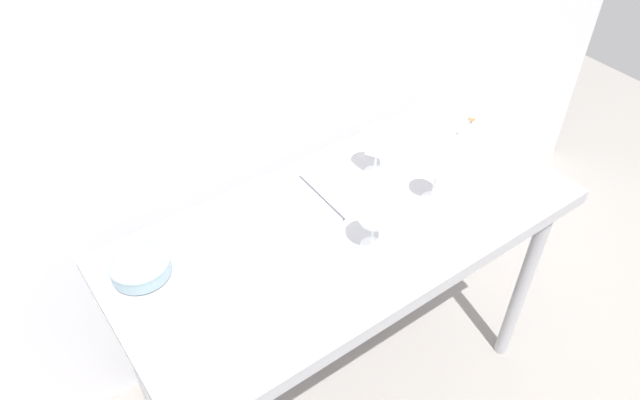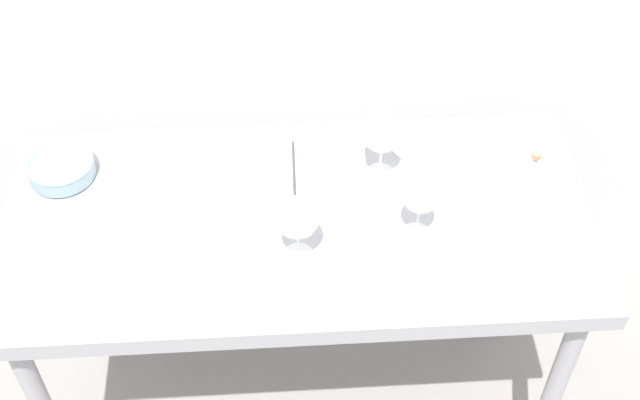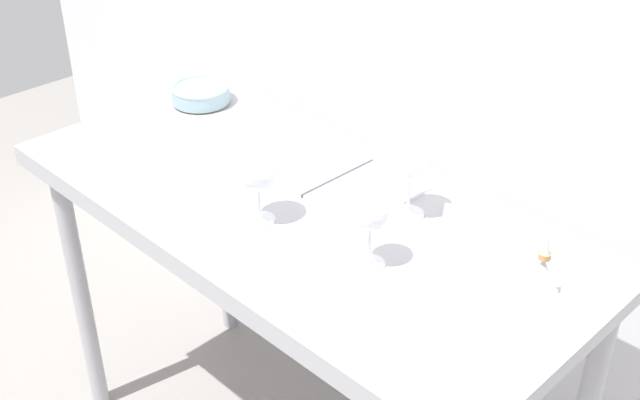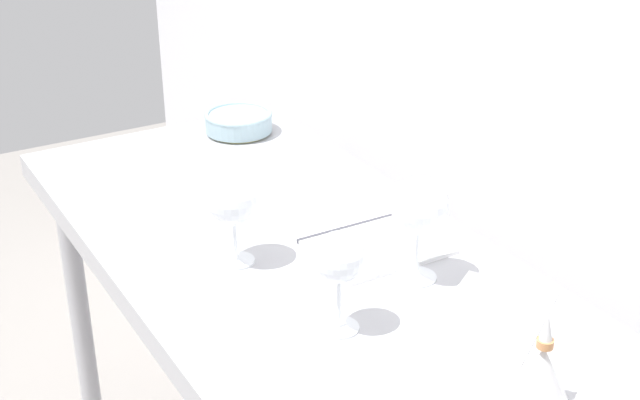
% 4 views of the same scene
% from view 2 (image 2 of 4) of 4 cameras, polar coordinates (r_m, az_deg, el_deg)
% --- Properties ---
extents(steel_counter, '(1.40, 0.65, 0.90)m').
position_cam_2_polar(steel_counter, '(2.12, -1.51, -3.03)').
color(steel_counter, '#A8A8AD').
rests_on(steel_counter, ground_plane).
extents(wine_glass_near_center, '(0.10, 0.10, 0.18)m').
position_cam_2_polar(wine_glass_near_center, '(1.87, -1.64, -1.26)').
color(wine_glass_near_center, white).
rests_on(wine_glass_near_center, steel_counter).
extents(wine_glass_near_right, '(0.08, 0.08, 0.17)m').
position_cam_2_polar(wine_glass_near_right, '(1.92, 6.65, 0.14)').
color(wine_glass_near_right, white).
rests_on(wine_glass_near_right, steel_counter).
extents(wine_glass_far_right, '(0.10, 0.10, 0.19)m').
position_cam_2_polar(wine_glass_far_right, '(2.04, 4.15, 4.37)').
color(wine_glass_far_right, white).
rests_on(wine_glass_far_right, steel_counter).
extents(open_notebook, '(0.35, 0.24, 0.01)m').
position_cam_2_polar(open_notebook, '(2.13, -1.58, 1.60)').
color(open_notebook, white).
rests_on(open_notebook, steel_counter).
extents(tasting_sheet_upper, '(0.20, 0.25, 0.00)m').
position_cam_2_polar(tasting_sheet_upper, '(2.12, -11.32, 0.23)').
color(tasting_sheet_upper, white).
rests_on(tasting_sheet_upper, steel_counter).
extents(tasting_sheet_lower, '(0.26, 0.29, 0.00)m').
position_cam_2_polar(tasting_sheet_lower, '(2.19, 8.05, 2.56)').
color(tasting_sheet_lower, white).
rests_on(tasting_sheet_lower, steel_counter).
extents(tasting_bowl, '(0.17, 0.17, 0.05)m').
position_cam_2_polar(tasting_bowl, '(2.20, -16.73, 2.07)').
color(tasting_bowl, '#DBCC66').
rests_on(tasting_bowl, steel_counter).
extents(decanter_funnel, '(0.09, 0.09, 0.15)m').
position_cam_2_polar(decanter_funnel, '(2.14, 13.84, 1.92)').
color(decanter_funnel, silver).
rests_on(decanter_funnel, steel_counter).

